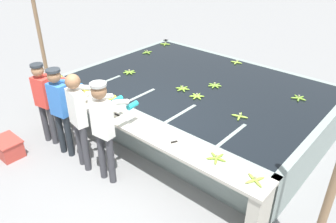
{
  "coord_description": "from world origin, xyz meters",
  "views": [
    {
      "loc": [
        3.48,
        -2.77,
        3.56
      ],
      "look_at": [
        0.0,
        1.21,
        0.59
      ],
      "focal_mm": 35.0,
      "sensor_mm": 36.0,
      "label": 1
    }
  ],
  "objects_px": {
    "banana_bunch_floating_4": "(197,96)",
    "knife_1": "(120,116)",
    "worker_0": "(45,97)",
    "banana_bunch_ledge_0": "(255,180)",
    "banana_bunch_floating_0": "(215,85)",
    "banana_bunch_ledge_1": "(216,158)",
    "worker_3": "(104,123)",
    "banana_bunch_floating_6": "(147,52)",
    "banana_bunch_floating_5": "(236,62)",
    "banana_bunch_floating_2": "(299,98)",
    "worker_2": "(80,114)",
    "banana_bunch_floating_1": "(129,72)",
    "crate": "(8,147)",
    "banana_bunch_floating_8": "(165,44)",
    "worker_1": "(61,104)",
    "knife_0": "(179,141)",
    "support_post_left": "(38,26)",
    "banana_bunch_floating_3": "(183,89)",
    "banana_bunch_floating_7": "(240,116)"
  },
  "relations": [
    {
      "from": "worker_0",
      "to": "banana_bunch_ledge_0",
      "type": "xyz_separation_m",
      "value": [
        3.85,
        0.56,
        -0.08
      ]
    },
    {
      "from": "support_post_left",
      "to": "banana_bunch_floating_1",
      "type": "bearing_deg",
      "value": 17.65
    },
    {
      "from": "banana_bunch_floating_0",
      "to": "banana_bunch_ledge_1",
      "type": "bearing_deg",
      "value": -55.37
    },
    {
      "from": "banana_bunch_floating_1",
      "to": "banana_bunch_floating_2",
      "type": "height_order",
      "value": "same"
    },
    {
      "from": "worker_0",
      "to": "knife_1",
      "type": "bearing_deg",
      "value": 20.67
    },
    {
      "from": "banana_bunch_floating_8",
      "to": "worker_3",
      "type": "bearing_deg",
      "value": -60.06
    },
    {
      "from": "worker_2",
      "to": "knife_1",
      "type": "distance_m",
      "value": 0.66
    },
    {
      "from": "banana_bunch_floating_6",
      "to": "support_post_left",
      "type": "xyz_separation_m",
      "value": [
        -1.62,
        -1.88,
        0.75
      ]
    },
    {
      "from": "crate",
      "to": "banana_bunch_floating_8",
      "type": "bearing_deg",
      "value": 94.82
    },
    {
      "from": "worker_1",
      "to": "banana_bunch_floating_1",
      "type": "height_order",
      "value": "worker_1"
    },
    {
      "from": "banana_bunch_floating_2",
      "to": "knife_1",
      "type": "distance_m",
      "value": 3.24
    },
    {
      "from": "worker_1",
      "to": "knife_0",
      "type": "height_order",
      "value": "worker_1"
    },
    {
      "from": "banana_bunch_floating_6",
      "to": "crate",
      "type": "distance_m",
      "value": 3.92
    },
    {
      "from": "support_post_left",
      "to": "banana_bunch_floating_6",
      "type": "bearing_deg",
      "value": 49.21
    },
    {
      "from": "banana_bunch_floating_4",
      "to": "knife_1",
      "type": "distance_m",
      "value": 1.5
    },
    {
      "from": "banana_bunch_ledge_0",
      "to": "support_post_left",
      "type": "distance_m",
      "value": 6.02
    },
    {
      "from": "banana_bunch_floating_3",
      "to": "banana_bunch_ledge_1",
      "type": "relative_size",
      "value": 1.03
    },
    {
      "from": "banana_bunch_ledge_0",
      "to": "knife_1",
      "type": "distance_m",
      "value": 2.45
    },
    {
      "from": "worker_0",
      "to": "banana_bunch_ledge_0",
      "type": "bearing_deg",
      "value": 8.25
    },
    {
      "from": "worker_1",
      "to": "knife_1",
      "type": "bearing_deg",
      "value": 32.77
    },
    {
      "from": "banana_bunch_floating_6",
      "to": "worker_3",
      "type": "bearing_deg",
      "value": -55.36
    },
    {
      "from": "knife_1",
      "to": "banana_bunch_floating_1",
      "type": "bearing_deg",
      "value": 132.39
    },
    {
      "from": "banana_bunch_floating_0",
      "to": "knife_1",
      "type": "height_order",
      "value": "banana_bunch_floating_0"
    },
    {
      "from": "worker_1",
      "to": "banana_bunch_floating_0",
      "type": "distance_m",
      "value": 2.91
    },
    {
      "from": "banana_bunch_floating_1",
      "to": "banana_bunch_floating_6",
      "type": "height_order",
      "value": "same"
    },
    {
      "from": "banana_bunch_floating_6",
      "to": "banana_bunch_floating_8",
      "type": "bearing_deg",
      "value": 97.56
    },
    {
      "from": "banana_bunch_floating_5",
      "to": "crate",
      "type": "xyz_separation_m",
      "value": [
        -1.75,
        -4.71,
        -0.69
      ]
    },
    {
      "from": "banana_bunch_ledge_0",
      "to": "crate",
      "type": "distance_m",
      "value": 4.3
    },
    {
      "from": "worker_2",
      "to": "banana_bunch_floating_0",
      "type": "bearing_deg",
      "value": 72.9
    },
    {
      "from": "worker_3",
      "to": "banana_bunch_floating_2",
      "type": "bearing_deg",
      "value": 60.88
    },
    {
      "from": "banana_bunch_floating_2",
      "to": "banana_bunch_ledge_0",
      "type": "xyz_separation_m",
      "value": [
        0.48,
        -2.54,
        0.0
      ]
    },
    {
      "from": "banana_bunch_floating_4",
      "to": "support_post_left",
      "type": "height_order",
      "value": "support_post_left"
    },
    {
      "from": "worker_0",
      "to": "knife_0",
      "type": "height_order",
      "value": "worker_0"
    },
    {
      "from": "worker_2",
      "to": "worker_3",
      "type": "xyz_separation_m",
      "value": [
        0.54,
        0.05,
        0.02
      ]
    },
    {
      "from": "knife_0",
      "to": "knife_1",
      "type": "relative_size",
      "value": 0.92
    },
    {
      "from": "banana_bunch_floating_0",
      "to": "banana_bunch_floating_4",
      "type": "height_order",
      "value": "same"
    },
    {
      "from": "worker_2",
      "to": "banana_bunch_floating_1",
      "type": "relative_size",
      "value": 6.06
    },
    {
      "from": "worker_0",
      "to": "worker_3",
      "type": "bearing_deg",
      "value": 0.4
    },
    {
      "from": "worker_1",
      "to": "banana_bunch_floating_4",
      "type": "xyz_separation_m",
      "value": [
        1.38,
        1.95,
        -0.13
      ]
    },
    {
      "from": "banana_bunch_floating_8",
      "to": "support_post_left",
      "type": "bearing_deg",
      "value": -119.54
    },
    {
      "from": "banana_bunch_floating_6",
      "to": "banana_bunch_ledge_1",
      "type": "height_order",
      "value": "banana_bunch_ledge_1"
    },
    {
      "from": "worker_2",
      "to": "support_post_left",
      "type": "relative_size",
      "value": 0.53
    },
    {
      "from": "banana_bunch_floating_6",
      "to": "banana_bunch_floating_5",
      "type": "bearing_deg",
      "value": 22.95
    },
    {
      "from": "worker_0",
      "to": "crate",
      "type": "height_order",
      "value": "worker_0"
    },
    {
      "from": "worker_2",
      "to": "worker_3",
      "type": "height_order",
      "value": "worker_3"
    },
    {
      "from": "knife_0",
      "to": "banana_bunch_floating_6",
      "type": "bearing_deg",
      "value": 141.05
    },
    {
      "from": "banana_bunch_floating_7",
      "to": "crate",
      "type": "distance_m",
      "value": 4.08
    },
    {
      "from": "worker_2",
      "to": "banana_bunch_floating_2",
      "type": "distance_m",
      "value": 3.87
    },
    {
      "from": "banana_bunch_floating_4",
      "to": "banana_bunch_ledge_0",
      "type": "bearing_deg",
      "value": -35.63
    },
    {
      "from": "worker_3",
      "to": "banana_bunch_floating_3",
      "type": "xyz_separation_m",
      "value": [
        -0.13,
        2.01,
        -0.19
      ]
    }
  ]
}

